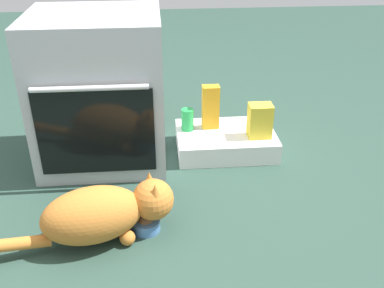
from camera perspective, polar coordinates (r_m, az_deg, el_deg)
name	(u,v)px	position (r m, az deg, el deg)	size (l,w,h in m)	color
ground	(111,198)	(2.09, -10.43, -6.87)	(8.00, 8.00, 0.00)	#284238
oven	(100,90)	(2.26, -11.79, 6.78)	(0.62, 0.60, 0.75)	#B7BABF
pantry_cabinet	(226,141)	(2.42, 4.34, 0.40)	(0.53, 0.37, 0.11)	white
food_bowl	(146,224)	(1.87, -5.97, -10.19)	(0.12, 0.12, 0.07)	#4C7AB7
cat	(103,213)	(1.79, -11.41, -8.67)	(0.82, 0.32, 0.25)	#C6752D
soda_can	(187,120)	(2.38, -0.59, 3.16)	(0.07, 0.07, 0.12)	green
snack_bag	(260,121)	(2.33, 8.73, 2.98)	(0.12, 0.09, 0.18)	yellow
juice_carton	(211,107)	(2.38, 2.41, 4.77)	(0.09, 0.06, 0.24)	orange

